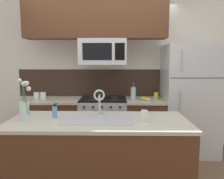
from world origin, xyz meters
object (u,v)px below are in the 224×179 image
at_px(storage_jar_medium, 43,95).
at_px(flower_vase, 25,107).
at_px(banana_bunch, 146,99).
at_px(dish_soap_bottle, 55,112).
at_px(storage_jar_tall, 37,95).
at_px(french_press, 133,93).
at_px(drinking_glass, 144,116).
at_px(microwave, 103,52).
at_px(sink_faucet, 99,99).
at_px(refrigerator, 189,100).
at_px(coffee_tin, 156,96).
at_px(stove_range, 103,125).

relative_size(storage_jar_medium, flower_vase, 0.30).
height_order(banana_bunch, dish_soap_bottle, dish_soap_bottle).
xyz_separation_m(storage_jar_tall, banana_bunch, (1.82, -0.08, -0.04)).
xyz_separation_m(french_press, drinking_glass, (0.01, -1.35, -0.04)).
relative_size(storage_jar_medium, french_press, 0.52).
xyz_separation_m(microwave, drinking_glass, (0.51, -1.27, -0.72)).
distance_m(microwave, drinking_glass, 1.55).
height_order(dish_soap_bottle, drinking_glass, dish_soap_bottle).
bearing_deg(storage_jar_tall, storage_jar_medium, -7.39).
height_order(banana_bunch, sink_faucet, sink_faucet).
relative_size(refrigerator, banana_bunch, 9.40).
height_order(storage_jar_tall, drinking_glass, storage_jar_tall).
bearing_deg(refrigerator, storage_jar_medium, -179.64).
bearing_deg(flower_vase, sink_faucet, 16.43).
relative_size(sink_faucet, drinking_glass, 2.61).
relative_size(french_press, sink_faucet, 0.87).
distance_m(microwave, banana_bunch, 1.03).
relative_size(storage_jar_tall, banana_bunch, 0.70).
bearing_deg(microwave, storage_jar_medium, 178.53).
height_order(microwave, flower_vase, microwave).
height_order(storage_jar_medium, coffee_tin, storage_jar_medium).
distance_m(microwave, storage_jar_tall, 1.32).
distance_m(french_press, dish_soap_bottle, 1.58).
distance_m(stove_range, refrigerator, 1.49).
bearing_deg(storage_jar_medium, microwave, -1.47).
xyz_separation_m(sink_faucet, flower_vase, (-0.79, -0.23, -0.05)).
height_order(stove_range, flower_vase, flower_vase).
height_order(stove_range, microwave, microwave).
xyz_separation_m(refrigerator, sink_faucet, (-1.41, -1.06, 0.21)).
bearing_deg(stove_range, dish_soap_bottle, -112.24).
height_order(storage_jar_tall, flower_vase, flower_vase).
relative_size(microwave, storage_jar_medium, 5.41).
bearing_deg(coffee_tin, flower_vase, -141.50).
height_order(refrigerator, french_press, refrigerator).
height_order(stove_range, dish_soap_bottle, dish_soap_bottle).
distance_m(storage_jar_medium, flower_vase, 1.30).
relative_size(stove_range, flower_vase, 2.03).
bearing_deg(sink_faucet, flower_vase, -163.57).
bearing_deg(drinking_glass, dish_soap_bottle, 173.15).
xyz_separation_m(microwave, sink_faucet, (0.01, -1.02, -0.58)).
height_order(french_press, sink_faucet, sink_faucet).
bearing_deg(dish_soap_bottle, storage_jar_medium, 113.87).
distance_m(refrigerator, flower_vase, 2.56).
distance_m(stove_range, dish_soap_bottle, 1.37).
bearing_deg(microwave, drinking_glass, -68.02).
distance_m(storage_jar_tall, storage_jar_medium, 0.12).
bearing_deg(refrigerator, storage_jar_tall, -180.00).
relative_size(microwave, storage_jar_tall, 5.55).
relative_size(stove_range, sink_faucet, 3.04).
bearing_deg(dish_soap_bottle, french_press, 51.43).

